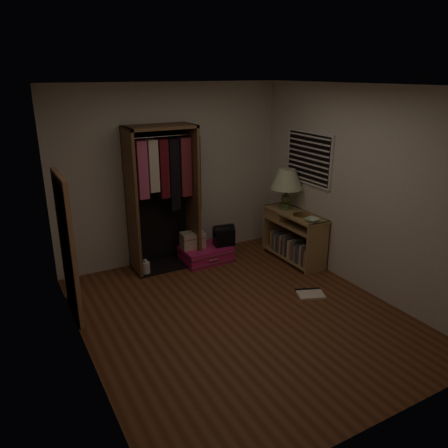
{
  "coord_description": "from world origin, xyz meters",
  "views": [
    {
      "loc": [
        -2.37,
        -3.87,
        2.73
      ],
      "look_at": [
        0.3,
        0.95,
        0.8
      ],
      "focal_mm": 35.0,
      "sensor_mm": 36.0,
      "label": 1
    }
  ],
  "objects_px": {
    "console_bookshelf": "(293,235)",
    "open_wardrobe": "(165,185)",
    "pink_suitcase": "(206,254)",
    "white_jug": "(146,268)",
    "black_bag": "(224,235)",
    "floor_mirror": "(68,247)",
    "train_case": "(193,240)",
    "table_lamp": "(287,180)"
  },
  "relations": [
    {
      "from": "console_bookshelf",
      "to": "open_wardrobe",
      "type": "distance_m",
      "value": 2.06
    },
    {
      "from": "white_jug",
      "to": "floor_mirror",
      "type": "bearing_deg",
      "value": -151.16
    },
    {
      "from": "pink_suitcase",
      "to": "train_case",
      "type": "bearing_deg",
      "value": 153.96
    },
    {
      "from": "console_bookshelf",
      "to": "open_wardrobe",
      "type": "xyz_separation_m",
      "value": [
        -1.74,
        0.74,
        0.82
      ]
    },
    {
      "from": "floor_mirror",
      "to": "pink_suitcase",
      "type": "distance_m",
      "value": 2.26
    },
    {
      "from": "train_case",
      "to": "black_bag",
      "type": "height_order",
      "value": "black_bag"
    },
    {
      "from": "console_bookshelf",
      "to": "train_case",
      "type": "bearing_deg",
      "value": 154.43
    },
    {
      "from": "floor_mirror",
      "to": "table_lamp",
      "type": "relative_size",
      "value": 2.7
    },
    {
      "from": "table_lamp",
      "to": "white_jug",
      "type": "height_order",
      "value": "table_lamp"
    },
    {
      "from": "console_bookshelf",
      "to": "open_wardrobe",
      "type": "height_order",
      "value": "open_wardrobe"
    },
    {
      "from": "console_bookshelf",
      "to": "black_bag",
      "type": "distance_m",
      "value": 1.04
    },
    {
      "from": "floor_mirror",
      "to": "table_lamp",
      "type": "bearing_deg",
      "value": 4.4
    },
    {
      "from": "open_wardrobe",
      "to": "console_bookshelf",
      "type": "bearing_deg",
      "value": -23.07
    },
    {
      "from": "white_jug",
      "to": "black_bag",
      "type": "bearing_deg",
      "value": -2.74
    },
    {
      "from": "console_bookshelf",
      "to": "train_case",
      "type": "distance_m",
      "value": 1.52
    },
    {
      "from": "floor_mirror",
      "to": "console_bookshelf",
      "type": "bearing_deg",
      "value": 0.53
    },
    {
      "from": "open_wardrobe",
      "to": "train_case",
      "type": "bearing_deg",
      "value": -13.09
    },
    {
      "from": "black_bag",
      "to": "open_wardrobe",
      "type": "bearing_deg",
      "value": 173.35
    },
    {
      "from": "console_bookshelf",
      "to": "open_wardrobe",
      "type": "relative_size",
      "value": 0.55
    },
    {
      "from": "open_wardrobe",
      "to": "white_jug",
      "type": "distance_m",
      "value": 1.21
    },
    {
      "from": "open_wardrobe",
      "to": "train_case",
      "type": "height_order",
      "value": "open_wardrobe"
    },
    {
      "from": "table_lamp",
      "to": "white_jug",
      "type": "bearing_deg",
      "value": 170.75
    },
    {
      "from": "console_bookshelf",
      "to": "white_jug",
      "type": "bearing_deg",
      "value": 165.15
    },
    {
      "from": "pink_suitcase",
      "to": "console_bookshelf",
      "type": "bearing_deg",
      "value": -26.13
    },
    {
      "from": "console_bookshelf",
      "to": "table_lamp",
      "type": "bearing_deg",
      "value": 89.09
    },
    {
      "from": "train_case",
      "to": "table_lamp",
      "type": "xyz_separation_m",
      "value": [
        1.37,
        -0.43,
        0.85
      ]
    },
    {
      "from": "floor_mirror",
      "to": "white_jug",
      "type": "bearing_deg",
      "value": 28.84
    },
    {
      "from": "console_bookshelf",
      "to": "train_case",
      "type": "relative_size",
      "value": 3.04
    },
    {
      "from": "floor_mirror",
      "to": "train_case",
      "type": "bearing_deg",
      "value": 20.08
    },
    {
      "from": "train_case",
      "to": "pink_suitcase",
      "type": "bearing_deg",
      "value": -20.51
    },
    {
      "from": "black_bag",
      "to": "white_jug",
      "type": "xyz_separation_m",
      "value": [
        -1.24,
        0.06,
        -0.3
      ]
    },
    {
      "from": "floor_mirror",
      "to": "table_lamp",
      "type": "distance_m",
      "value": 3.27
    },
    {
      "from": "console_bookshelf",
      "to": "pink_suitcase",
      "type": "xyz_separation_m",
      "value": [
        -1.19,
        0.57,
        -0.28
      ]
    },
    {
      "from": "train_case",
      "to": "white_jug",
      "type": "relative_size",
      "value": 1.66
    },
    {
      "from": "open_wardrobe",
      "to": "pink_suitcase",
      "type": "height_order",
      "value": "open_wardrobe"
    },
    {
      "from": "white_jug",
      "to": "console_bookshelf",
      "type": "bearing_deg",
      "value": -14.85
    },
    {
      "from": "pink_suitcase",
      "to": "black_bag",
      "type": "relative_size",
      "value": 2.29
    },
    {
      "from": "train_case",
      "to": "table_lamp",
      "type": "distance_m",
      "value": 1.67
    },
    {
      "from": "floor_mirror",
      "to": "black_bag",
      "type": "relative_size",
      "value": 5.22
    },
    {
      "from": "console_bookshelf",
      "to": "train_case",
      "type": "xyz_separation_m",
      "value": [
        -1.37,
        0.65,
        -0.05
      ]
    },
    {
      "from": "console_bookshelf",
      "to": "floor_mirror",
      "type": "xyz_separation_m",
      "value": [
        -3.24,
        -0.03,
        0.45
      ]
    },
    {
      "from": "pink_suitcase",
      "to": "white_jug",
      "type": "xyz_separation_m",
      "value": [
        -0.96,
        0.0,
        -0.02
      ]
    }
  ]
}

